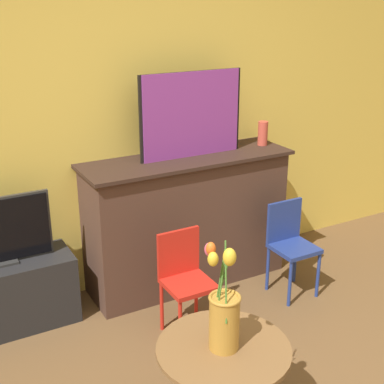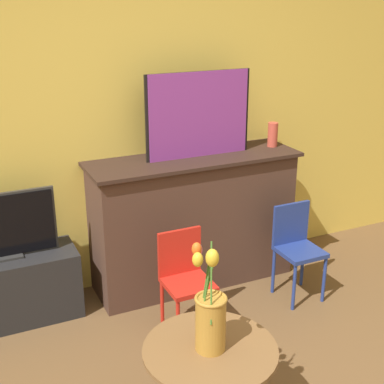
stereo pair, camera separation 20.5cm
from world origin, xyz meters
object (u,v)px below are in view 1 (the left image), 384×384
Objects in this scene: chair_red at (185,276)px; chair_blue at (290,241)px; vase_tulips at (224,314)px; painting at (192,115)px.

chair_red is 1.00× the size of chair_blue.
chair_red is 0.89m from chair_blue.
chair_red is at bearing 72.69° from vase_tulips.
painting is 1.68m from vase_tulips.
painting is 1.13m from chair_blue.
chair_red is at bearing -175.17° from chair_blue.
chair_blue is at bearing 39.11° from vase_tulips.
vase_tulips is at bearing -107.31° from chair_red.
vase_tulips reaches higher than chair_blue.
painting is at bearing 66.08° from vase_tulips.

